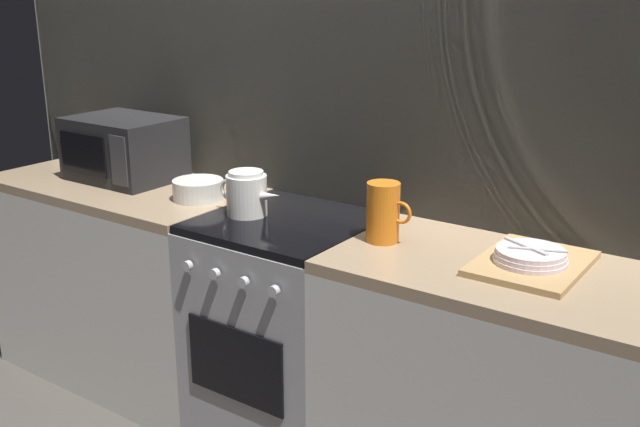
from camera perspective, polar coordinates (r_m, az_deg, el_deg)
The scene contains 9 objects.
back_wall at distance 2.85m, azimuth 1.28°, elevation 6.92°, with size 3.60×0.05×2.40m.
counter_left at distance 3.42m, azimuth -14.63°, elevation -4.99°, with size 1.20×0.60×0.90m.
stove_unit at distance 2.84m, azimuth -2.51°, elevation -9.17°, with size 0.60×0.63×0.90m.
counter_right at distance 2.47m, azimuth 14.93°, elevation -14.23°, with size 1.20×0.60×0.90m.
microwave at distance 3.31m, azimuth -14.93°, elevation 4.89°, with size 0.46×0.35×0.27m.
kettle at distance 2.71m, azimuth -5.68°, elevation 1.54°, with size 0.28×0.15×0.17m.
mixing_bowl at distance 2.94m, azimuth -9.42°, elevation 1.83°, with size 0.20×0.20×0.08m, color silver.
pitcher at distance 2.43m, azimuth 4.95°, elevation 0.11°, with size 0.16×0.11×0.20m.
dish_pile at distance 2.30m, azimuth 16.05°, elevation -3.49°, with size 0.30×0.40×0.07m.
Camera 1 is at (1.55, -2.01, 1.72)m, focal length 41.33 mm.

